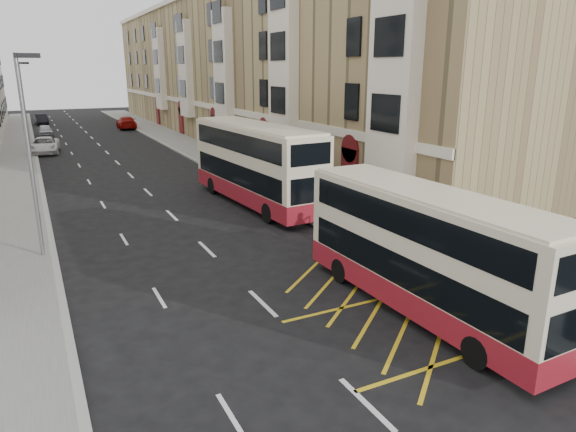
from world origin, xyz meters
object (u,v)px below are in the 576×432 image
pedestrian_mid (512,273)px  car_dark (41,119)px  double_decker_rear (256,164)px  pedestrian_near (516,264)px  double_decker_front (426,252)px  white_van (44,145)px  car_silver (45,131)px  street_lamp_near (30,147)px  street_lamp_far (24,103)px  pedestrian_far (377,223)px  car_red (126,123)px  bus_shelter (555,245)px

pedestrian_mid → car_dark: bearing=87.3°
double_decker_rear → pedestrian_mid: 15.94m
pedestrian_near → double_decker_front: bearing=-45.6°
pedestrian_near → white_van: (-13.53, 41.17, -0.28)m
white_van → car_dark: bearing=94.7°
white_van → car_silver: white_van is taller
street_lamp_near → car_dark: 58.66m
double_decker_front → pedestrian_near: size_ratio=5.81×
pedestrian_mid → white_van: size_ratio=0.31×
street_lamp_far → car_silver: (1.75, 13.86, -3.98)m
pedestrian_far → car_red: 52.48m
double_decker_rear → white_van: 27.94m
street_lamp_far → double_decker_front: (10.74, -40.82, -2.60)m
double_decker_rear → street_lamp_far: bearing=109.9°
double_decker_front → pedestrian_mid: 3.43m
street_lamp_near → double_decker_rear: 12.30m
car_red → pedestrian_near: bearing=96.6°
pedestrian_far → pedestrian_mid: bearing=106.9°
bus_shelter → car_silver: 57.74m
car_silver → double_decker_front: bearing=-80.6°
street_lamp_near → pedestrian_near: 18.74m
double_decker_front → white_van: 42.06m
street_lamp_near → pedestrian_mid: (13.93, -11.52, -3.67)m
white_van → car_silver: bearing=93.5°
street_lamp_near → double_decker_rear: (11.35, 4.15, -2.30)m
street_lamp_near → pedestrian_mid: size_ratio=4.88×
street_lamp_near → pedestrian_near: (14.68, -11.06, -3.62)m
car_silver → bus_shelter: bearing=-77.0°
pedestrian_mid → car_red: pedestrian_mid is taller
street_lamp_near → pedestrian_mid: bearing=-39.6°
double_decker_rear → pedestrian_near: double_decker_rear is taller
pedestrian_far → white_van: bearing=-59.9°
bus_shelter → white_van: (-13.54, 42.50, -1.40)m
pedestrian_near → bus_shelter: bearing=48.6°
bus_shelter → car_red: bearing=93.0°
car_red → pedestrian_mid: bearing=95.8°
pedestrian_mid → car_silver: (-12.19, 55.37, -0.32)m
pedestrian_near → car_red: 58.73m
bus_shelter → double_decker_rear: bearing=101.4°
double_decker_rear → pedestrian_near: (3.33, -15.21, -1.32)m
bus_shelter → double_decker_front: double_decker_front is taller
pedestrian_far → white_van: 37.01m
double_decker_front → double_decker_rear: 14.98m
bus_shelter → pedestrian_far: 7.75m
car_silver → pedestrian_mid: bearing=-77.5°
pedestrian_near → pedestrian_mid: pedestrian_near is taller
double_decker_front → street_lamp_near: bearing=133.4°
double_decker_rear → pedestrian_near: size_ratio=6.74×
pedestrian_near → car_dark: bearing=-121.5°
double_decker_rear → white_van: size_ratio=2.20×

